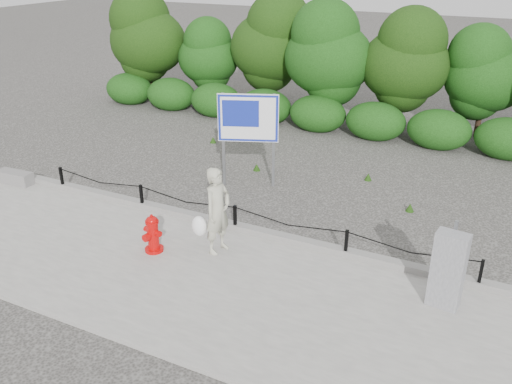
{
  "coord_description": "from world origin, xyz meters",
  "views": [
    {
      "loc": [
        5.03,
        -9.16,
        5.74
      ],
      "look_at": [
        0.41,
        0.2,
        1.0
      ],
      "focal_mm": 38.0,
      "sensor_mm": 36.0,
      "label": 1
    }
  ],
  "objects": [
    {
      "name": "ground",
      "position": [
        0.0,
        0.0,
        0.0
      ],
      "size": [
        90.0,
        90.0,
        0.0
      ],
      "primitive_type": "plane",
      "color": "#2D2B28",
      "rests_on": "ground"
    },
    {
      "name": "advertising_sign",
      "position": [
        -0.93,
        2.46,
        1.73
      ],
      "size": [
        1.44,
        0.63,
        2.45
      ],
      "rotation": [
        0.0,
        0.0,
        0.38
      ],
      "color": "slate",
      "rests_on": "ground"
    },
    {
      "name": "chain_barrier",
      "position": [
        0.0,
        0.0,
        0.46
      ],
      "size": [
        10.06,
        0.06,
        0.6
      ],
      "color": "black",
      "rests_on": "sidewalk"
    },
    {
      "name": "pedestrian",
      "position": [
        0.09,
        -0.91,
        0.96
      ],
      "size": [
        0.78,
        0.72,
        1.8
      ],
      "rotation": [
        0.0,
        0.0,
        1.39
      ],
      "color": "#ABAA92",
      "rests_on": "sidewalk"
    },
    {
      "name": "concrete_block",
      "position": [
        -6.4,
        -0.25,
        0.24
      ],
      "size": [
        1.01,
        0.4,
        0.32
      ],
      "primitive_type": "cube",
      "rotation": [
        0.0,
        0.0,
        0.05
      ],
      "color": "slate",
      "rests_on": "sidewalk"
    },
    {
      "name": "sidewalk",
      "position": [
        0.0,
        -2.0,
        0.04
      ],
      "size": [
        14.0,
        4.0,
        0.08
      ],
      "primitive_type": "cube",
      "color": "gray",
      "rests_on": "ground"
    },
    {
      "name": "utility_cabinet",
      "position": [
        4.5,
        -0.79,
        0.78
      ],
      "size": [
        0.57,
        0.41,
        1.54
      ],
      "rotation": [
        0.0,
        0.0,
        -0.13
      ],
      "color": "#9A9A9D",
      "rests_on": "sidewalk"
    },
    {
      "name": "curb",
      "position": [
        0.0,
        0.05,
        0.15
      ],
      "size": [
        14.0,
        0.22,
        0.14
      ],
      "primitive_type": "cube",
      "color": "slate",
      "rests_on": "sidewalk"
    },
    {
      "name": "fire_hydrant",
      "position": [
        -1.07,
        -1.5,
        0.47
      ],
      "size": [
        0.44,
        0.46,
        0.81
      ],
      "rotation": [
        0.0,
        0.0,
        -0.17
      ],
      "color": "#BC0707",
      "rests_on": "sidewalk"
    },
    {
      "name": "treeline",
      "position": [
        0.57,
        8.92,
        2.45
      ],
      "size": [
        20.48,
        3.51,
        4.37
      ],
      "color": "black",
      "rests_on": "ground"
    }
  ]
}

